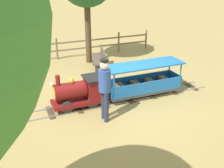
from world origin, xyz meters
The scene contains 7 objects.
ground_plane centered at (0.00, 0.00, 0.00)m, with size 60.00×60.00×0.00m, color #A38C51.
track centered at (0.00, 0.21, 0.02)m, with size 0.69×6.05×0.04m.
locomotive centered at (0.00, 1.25, 0.48)m, with size 0.65×1.45×1.00m.
passenger_car centered at (0.00, -0.69, 0.42)m, with size 0.75×2.35×0.97m.
conductor_person centered at (-0.87, 0.88, 0.96)m, with size 0.30×0.30×1.62m.
park_bench centered at (2.63, -0.27, 0.42)m, with size 1.36×0.72×0.82m.
fence_section centered at (4.54, 0.21, 0.48)m, with size 0.08×7.13×0.90m.
Camera 1 is at (-6.50, 3.04, 3.57)m, focal length 43.77 mm.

